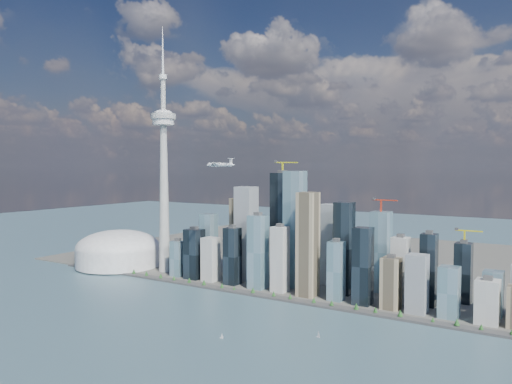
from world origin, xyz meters
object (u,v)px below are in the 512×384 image
Objects in this scene: needle_tower at (164,169)px; airplane at (220,164)px; dome_stadium at (118,251)px; sailboat_west at (222,336)px; sailboat_east at (318,335)px.

needle_tower is 8.80× the size of airplane.
dome_stadium is 3.20× the size of airplane.
airplane is at bearing -12.79° from dome_stadium.
airplane reaches higher than sailboat_west.
sailboat_west is 0.88× the size of sailboat_east.
dome_stadium reaches higher than sailboat_west.
sailboat_west is at bearing -55.84° from airplane.
sailboat_east is at bearing -23.20° from needle_tower.
dome_stadium reaches higher than sailboat_east.
sailboat_west is at bearing -37.59° from needle_tower.
needle_tower is 573.15m from sailboat_east.
airplane is at bearing 171.22° from sailboat_east.
needle_tower is 54.83× the size of sailboat_east.
sailboat_west is (507.36, -272.78, -36.62)m from dome_stadium.
airplane is 339.37m from sailboat_west.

